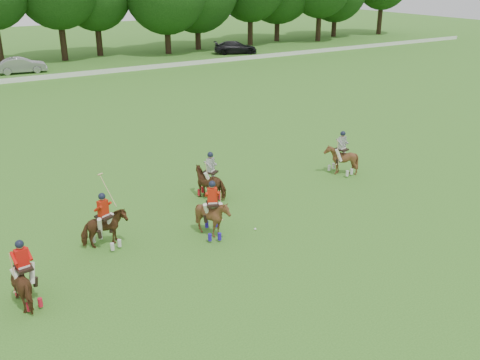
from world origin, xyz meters
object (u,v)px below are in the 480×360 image
polo_red_a (26,281)px  polo_ball (255,229)px  car_right (236,47)px  car_mid (21,65)px  polo_red_c (213,216)px  polo_stripe_a (211,182)px  polo_red_b (105,228)px  polo_stripe_b (341,159)px

polo_red_a → polo_ball: size_ratio=24.00×
car_right → polo_red_a: bearing=163.4°
car_mid → polo_ball: car_mid is taller
polo_red_a → polo_ball: 8.65m
car_mid → polo_red_c: (-0.50, -39.68, 0.04)m
polo_ball → polo_stripe_a: bearing=89.0°
polo_red_c → polo_ball: (1.62, -0.48, -0.76)m
car_mid → polo_red_c: bearing=-174.8°
polo_red_c → polo_ball: bearing=-16.4°
polo_red_a → polo_red_c: polo_red_c is taller
polo_stripe_a → polo_red_b: bearing=-160.1°
polo_red_a → polo_red_c: size_ratio=0.96×
polo_red_a → polo_stripe_b: bearing=12.5°
polo_red_b → polo_stripe_a: 5.82m
polo_stripe_a → car_mid: bearing=91.9°
polo_red_b → car_right: bearing=53.3°
car_right → polo_red_a: size_ratio=2.36×
car_right → polo_ball: car_right is taller
car_mid → car_right: bearing=-84.1°
car_mid → polo_red_a: 41.33m
car_right → polo_red_a: polo_red_a is taller
polo_red_c → polo_stripe_a: polo_red_c is taller
polo_stripe_b → polo_stripe_a: bearing=173.6°
polo_red_b → polo_stripe_b: bearing=5.5°
car_mid → polo_stripe_a: polo_stripe_a is taller
polo_red_b → car_mid: bearing=83.6°
polo_red_c → polo_stripe_b: polo_red_c is taller
polo_red_c → polo_stripe_a: size_ratio=1.05×
car_mid → polo_red_b: bearing=179.5°
polo_red_c → polo_stripe_a: (1.69, 3.27, -0.04)m
polo_red_a → polo_stripe_a: size_ratio=1.01×
polo_red_a → polo_red_b: bearing=35.2°
car_right → polo_stripe_a: bearing=169.0°
polo_red_a → polo_red_b: polo_red_b is taller
car_right → polo_stripe_b: 40.58m
car_mid → polo_stripe_b: polo_stripe_b is taller
car_mid → car_right: (24.35, 0.00, -0.02)m
polo_red_b → polo_stripe_a: bearing=19.9°
polo_red_c → polo_stripe_b: size_ratio=1.01×
car_right → polo_stripe_a: polo_stripe_a is taller
car_mid → polo_red_a: size_ratio=2.13×
polo_ball → polo_stripe_b: bearing=23.0°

